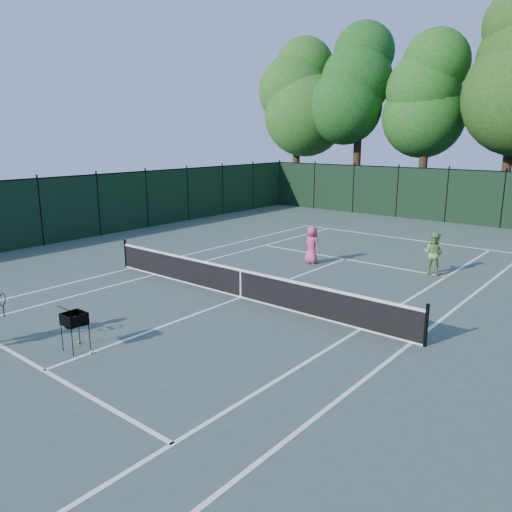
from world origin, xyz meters
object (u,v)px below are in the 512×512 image
Objects in this scene: player_pink at (312,245)px; ball_hopper at (74,319)px; loose_ball_midcourt at (91,352)px; player_green at (434,253)px; loose_ball_near_cart at (78,342)px.

ball_hopper is (0.27, -10.34, 0.04)m from player_pink.
loose_ball_midcourt is at bearing 103.78° from player_pink.
ball_hopper reaches higher than loose_ball_midcourt.
player_green reaches higher than loose_ball_midcourt.
loose_ball_midcourt is at bearing -10.12° from loose_ball_near_cart.
ball_hopper is 0.86m from loose_ball_midcourt.
loose_ball_near_cart is 0.77m from loose_ball_midcourt.
loose_ball_near_cart is at bearing 99.57° from player_pink.
loose_ball_near_cart is 1.00× the size of loose_ball_midcourt.
player_pink reaches higher than loose_ball_midcourt.
player_green is at bearing 69.71° from loose_ball_near_cart.
loose_ball_near_cart is at bearing 169.88° from loose_ball_midcourt.
loose_ball_midcourt is at bearing 77.57° from player_green.
ball_hopper is at bearing -167.08° from loose_ball_midcourt.
player_green is (4.24, 1.48, 0.03)m from player_pink.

